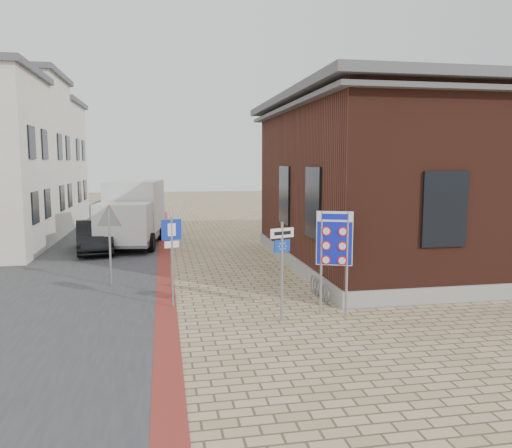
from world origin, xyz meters
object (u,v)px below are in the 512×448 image
object	(u,v)px
essen_sign	(282,255)
sedan	(94,236)
parking_sign	(172,246)
box_truck	(133,213)
border_sign	(334,241)
bollard	(172,280)

from	to	relation	value
essen_sign	sedan	bearing A→B (deg)	98.18
sedan	parking_sign	world-z (taller)	parking_sign
box_truck	border_sign	distance (m)	14.25
border_sign	essen_sign	distance (m)	1.54
sedan	box_truck	world-z (taller)	box_truck
essen_sign	bollard	world-z (taller)	essen_sign
essen_sign	bollard	xyz separation A→B (m)	(-2.80, 2.97, -1.24)
sedan	border_sign	xyz separation A→B (m)	(7.71, -11.29, 1.33)
border_sign	parking_sign	xyz separation A→B (m)	(-4.30, 1.50, -0.25)
sedan	parking_sign	size ratio (longest dim) A/B	1.68
sedan	parking_sign	xyz separation A→B (m)	(3.41, -9.79, 1.08)
sedan	bollard	distance (m)	9.18
essen_sign	parking_sign	world-z (taller)	parking_sign
box_truck	parking_sign	distance (m)	11.54
box_truck	bollard	xyz separation A→B (m)	(1.72, -10.14, -1.15)
essen_sign	border_sign	bearing A→B (deg)	-12.61
parking_sign	bollard	world-z (taller)	parking_sign
essen_sign	bollard	size ratio (longest dim) A/B	2.58
sedan	box_truck	xyz separation A→B (m)	(1.69, 1.62, 0.93)
essen_sign	parking_sign	bearing A→B (deg)	128.54
border_sign	box_truck	bearing A→B (deg)	136.85
border_sign	sedan	bearing A→B (deg)	146.18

